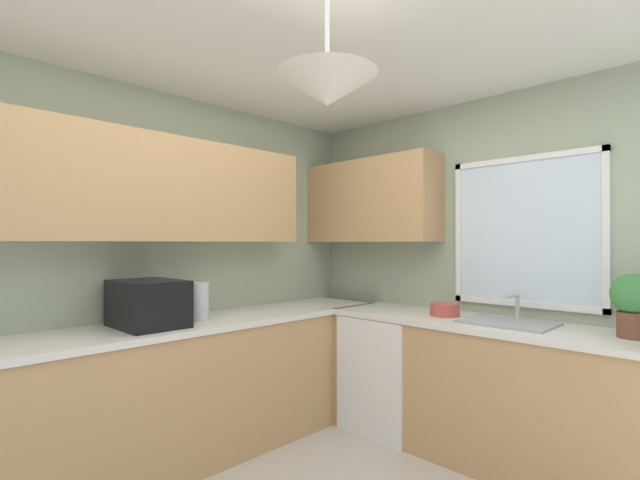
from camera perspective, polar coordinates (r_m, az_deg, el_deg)
room_shell at (r=2.87m, az=-3.43°, el=6.90°), size 3.55×3.80×2.58m
counter_run_left at (r=3.24m, az=-18.32°, el=-17.99°), size 0.65×3.41×0.92m
counter_run_back at (r=3.29m, az=23.63°, el=-17.68°), size 2.64×0.65×0.92m
dishwasher at (r=3.71m, az=8.96°, el=-16.07°), size 0.60×0.60×0.87m
microwave at (r=3.04m, az=-20.91°, el=-7.50°), size 0.48×0.36×0.29m
kettle at (r=3.18m, az=-15.04°, el=-7.50°), size 0.13×0.13×0.26m
sink_assembly at (r=3.21m, az=22.68°, el=-9.53°), size 0.55×0.40×0.19m
potted_plant at (r=3.04m, az=34.87°, el=-6.42°), size 0.23×0.23×0.36m
bowl at (r=3.39m, az=15.50°, el=-8.47°), size 0.21×0.21×0.09m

